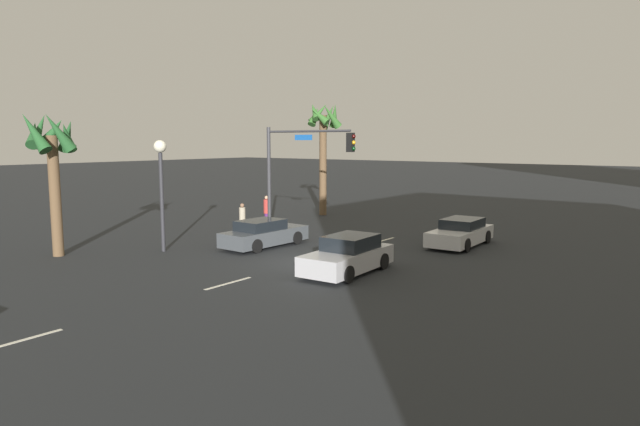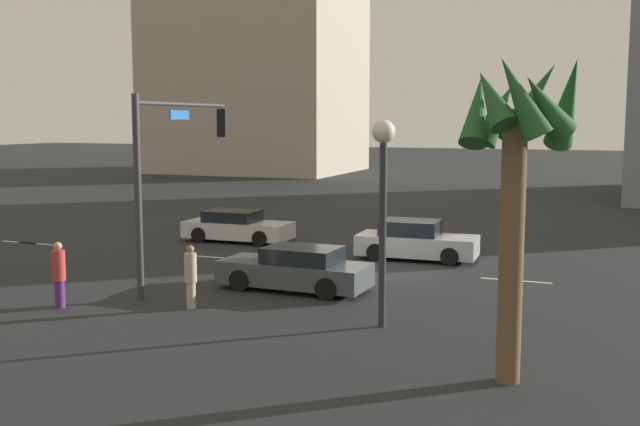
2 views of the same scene
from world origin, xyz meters
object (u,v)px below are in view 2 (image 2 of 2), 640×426
object	(u,v)px
pedestrian_1	(191,275)
streetlamp	(383,179)
car_1	(296,270)
building_1	(256,15)
pedestrian_0	(59,273)
palm_tree_0	(519,142)
traffic_signal	(174,156)
car_0	(237,227)
car_2	(416,241)

from	to	relation	value
pedestrian_1	streetlamp	bearing A→B (deg)	-178.03
car_1	building_1	distance (m)	54.72
car_1	streetlamp	bearing A→B (deg)	140.79
pedestrian_0	pedestrian_1	world-z (taller)	pedestrian_0
streetlamp	palm_tree_0	world-z (taller)	palm_tree_0
traffic_signal	pedestrian_1	size ratio (longest dim) A/B	3.35
pedestrian_1	traffic_signal	bearing A→B (deg)	-50.03
car_1	palm_tree_0	bearing A→B (deg)	140.96
streetlamp	pedestrian_0	size ratio (longest dim) A/B	2.81
car_0	building_1	distance (m)	45.84
car_0	palm_tree_0	size ratio (longest dim) A/B	0.72
car_0	building_1	size ratio (longest dim) A/B	0.15
pedestrian_0	pedestrian_1	size ratio (longest dim) A/B	1.04
traffic_signal	streetlamp	bearing A→B (deg)	163.86
palm_tree_0	car_1	bearing A→B (deg)	-39.04
traffic_signal	streetlamp	xyz separation A→B (m)	(-7.22, 2.09, -0.34)
traffic_signal	car_2	bearing A→B (deg)	-128.84
car_1	pedestrian_0	xyz separation A→B (m)	(5.06, 4.38, 0.34)
pedestrian_1	building_1	world-z (taller)	building_1
car_2	car_1	bearing A→B (deg)	71.78
car_0	pedestrian_0	xyz separation A→B (m)	(-0.88, 11.78, 0.34)
car_1	streetlamp	xyz separation A→B (m)	(-3.59, 2.93, 3.02)
pedestrian_0	building_1	xyz separation A→B (m)	(19.50, -51.07, 14.20)
building_1	traffic_signal	bearing A→B (deg)	112.89
traffic_signal	pedestrian_1	world-z (taller)	traffic_signal
pedestrian_0	car_0	bearing A→B (deg)	-85.72
streetlamp	palm_tree_0	distance (m)	4.61
streetlamp	car_1	bearing A→B (deg)	-39.21
palm_tree_0	car_2	bearing A→B (deg)	-67.13
streetlamp	building_1	size ratio (longest dim) A/B	0.17
car_1	building_1	bearing A→B (deg)	-62.25
car_1	traffic_signal	xyz separation A→B (m)	(3.63, 0.84, 3.36)
car_0	pedestrian_0	distance (m)	11.82
streetlamp	building_1	xyz separation A→B (m)	(28.15, -49.61, 11.51)
traffic_signal	pedestrian_0	xyz separation A→B (m)	(1.42, 3.54, -3.02)
car_2	pedestrian_1	xyz separation A→B (m)	(3.77, 9.32, 0.26)
streetlamp	pedestrian_1	world-z (taller)	streetlamp
traffic_signal	pedestrian_1	bearing A→B (deg)	129.97
car_1	pedestrian_0	bearing A→B (deg)	40.91
traffic_signal	pedestrian_1	xyz separation A→B (m)	(-1.90, 2.27, -3.06)
palm_tree_0	building_1	xyz separation A→B (m)	(31.65, -52.44, 10.50)
streetlamp	palm_tree_0	xyz separation A→B (m)	(-3.50, 2.82, 1.01)
car_0	car_2	xyz separation A→B (m)	(-7.98, 1.19, 0.05)
traffic_signal	building_1	bearing A→B (deg)	-66.23
streetlamp	pedestrian_1	size ratio (longest dim) A/B	2.93
streetlamp	pedestrian_0	xyz separation A→B (m)	(8.64, 1.45, -2.68)
car_1	traffic_signal	bearing A→B (deg)	12.99
traffic_signal	building_1	xyz separation A→B (m)	(20.93, -47.53, 11.17)
streetlamp	pedestrian_0	distance (m)	9.17
car_0	car_2	size ratio (longest dim) A/B	1.03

